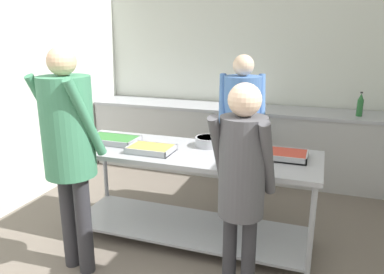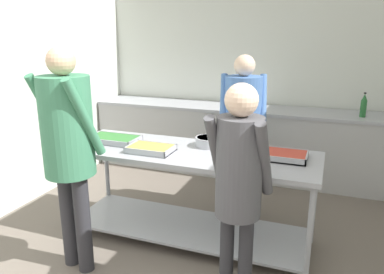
% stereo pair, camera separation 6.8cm
% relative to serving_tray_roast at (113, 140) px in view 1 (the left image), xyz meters
% --- Properties ---
extents(wall_rear, '(4.12, 0.06, 2.65)m').
position_rel_serving_tray_roast_xyz_m(wall_rear, '(0.77, 2.21, 0.43)').
color(wall_rear, silver).
rests_on(wall_rear, ground_plane).
extents(wall_left, '(0.06, 4.10, 2.65)m').
position_rel_serving_tray_roast_xyz_m(wall_left, '(-1.26, 0.22, 0.43)').
color(wall_left, silver).
rests_on(wall_left, ground_plane).
extents(back_counter, '(3.96, 0.65, 0.92)m').
position_rel_serving_tray_roast_xyz_m(back_counter, '(0.77, 1.84, -0.43)').
color(back_counter, '#A8A8A8').
rests_on(back_counter, ground_plane).
extents(serving_counter, '(2.27, 0.78, 0.87)m').
position_rel_serving_tray_roast_xyz_m(serving_counter, '(0.77, -0.01, -0.30)').
color(serving_counter, '#9EA0A8').
rests_on(serving_counter, ground_plane).
extents(serving_tray_roast, '(0.48, 0.28, 0.05)m').
position_rel_serving_tray_roast_xyz_m(serving_tray_roast, '(0.00, 0.00, 0.00)').
color(serving_tray_roast, '#9EA0A8').
rests_on(serving_tray_roast, serving_counter).
extents(serving_tray_greens, '(0.39, 0.27, 0.05)m').
position_rel_serving_tray_roast_xyz_m(serving_tray_greens, '(0.47, -0.15, -0.00)').
color(serving_tray_greens, '#9EA0A8').
rests_on(serving_tray_greens, serving_counter).
extents(sauce_pan, '(0.39, 0.25, 0.09)m').
position_rel_serving_tray_roast_xyz_m(sauce_pan, '(0.90, 0.18, 0.02)').
color(sauce_pan, '#9EA0A8').
rests_on(sauce_pan, serving_counter).
extents(plate_stack, '(0.24, 0.24, 0.04)m').
position_rel_serving_tray_roast_xyz_m(plate_stack, '(1.24, 0.23, -0.01)').
color(plate_stack, white).
rests_on(plate_stack, serving_counter).
extents(serving_tray_vegetables, '(0.38, 0.29, 0.05)m').
position_rel_serving_tray_roast_xyz_m(serving_tray_vegetables, '(1.58, 0.07, -0.00)').
color(serving_tray_vegetables, '#9EA0A8').
rests_on(serving_tray_vegetables, serving_counter).
extents(guest_serving_left, '(0.42, 0.34, 1.59)m').
position_rel_serving_tray_roast_xyz_m(guest_serving_left, '(1.40, -0.74, 0.10)').
color(guest_serving_left, '#2D2D33').
rests_on(guest_serving_left, ground_plane).
extents(guest_serving_right, '(0.54, 0.43, 1.78)m').
position_rel_serving_tray_roast_xyz_m(guest_serving_right, '(0.07, -0.73, 0.21)').
color(guest_serving_right, '#2D2D33').
rests_on(guest_serving_right, ground_plane).
extents(cook_behind_counter, '(0.53, 0.42, 1.67)m').
position_rel_serving_tray_roast_xyz_m(cook_behind_counter, '(1.08, 0.71, 0.13)').
color(cook_behind_counter, '#2D2D33').
rests_on(cook_behind_counter, ground_plane).
extents(water_bottle, '(0.07, 0.07, 0.29)m').
position_rel_serving_tray_roast_xyz_m(water_bottle, '(2.27, 1.76, 0.16)').
color(water_bottle, '#23602D').
rests_on(water_bottle, back_counter).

